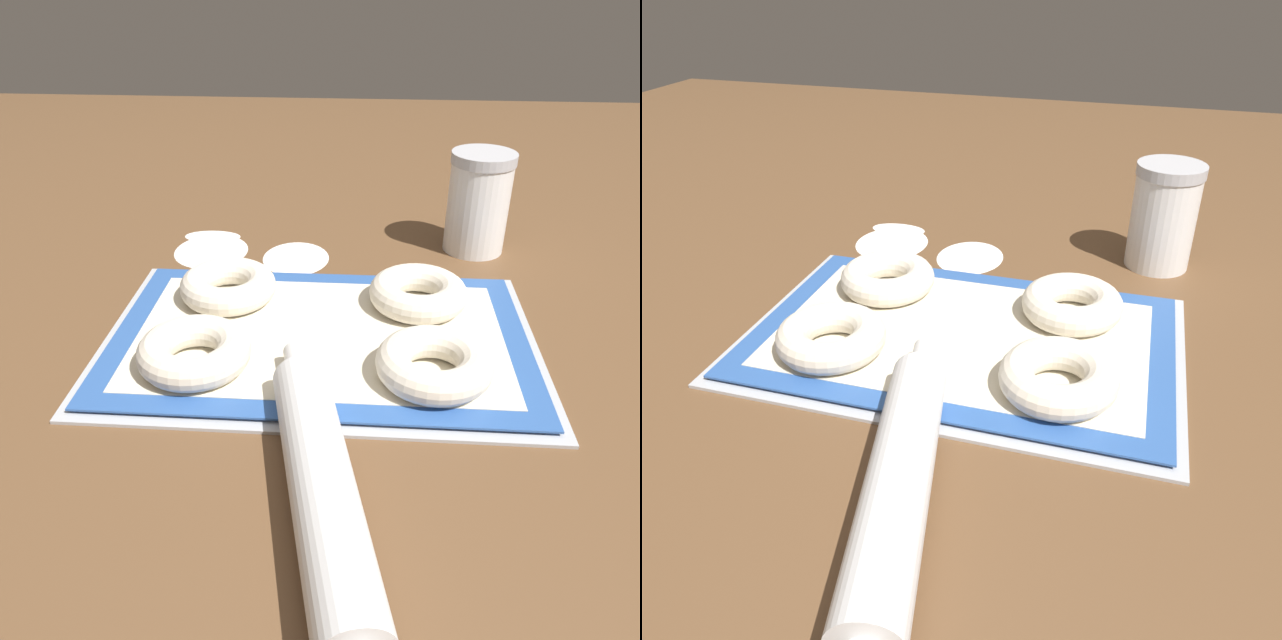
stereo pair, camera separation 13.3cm
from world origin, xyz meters
TOP-DOWN VIEW (x-y plane):
  - ground_plane at (0.00, 0.00)m, footprint 2.80×2.80m
  - baking_tray at (0.01, 0.01)m, footprint 0.52×0.34m
  - baking_mat at (0.01, 0.01)m, footprint 0.49×0.32m
  - bagel_front_left at (-0.12, -0.06)m, footprint 0.13×0.13m
  - bagel_front_right at (0.14, -0.07)m, footprint 0.13×0.13m
  - bagel_back_left at (-0.12, 0.09)m, footprint 0.13×0.13m
  - bagel_back_right at (0.13, 0.09)m, footprint 0.13×0.13m
  - flour_canister at (0.23, 0.30)m, footprint 0.10×0.10m
  - rolling_pin at (0.03, -0.25)m, footprint 0.12×0.39m
  - flour_patch_near at (-0.19, 0.31)m, footprint 0.09×0.05m
  - flour_patch_far at (-0.18, 0.26)m, footprint 0.11×0.13m
  - flour_patch_side at (-0.04, 0.24)m, footprint 0.10×0.12m

SIDE VIEW (x-z plane):
  - ground_plane at x=0.00m, z-range 0.00..0.00m
  - flour_patch_far at x=-0.18m, z-range 0.00..0.00m
  - flour_patch_near at x=-0.19m, z-range 0.00..0.00m
  - flour_patch_side at x=-0.04m, z-range 0.00..0.00m
  - baking_tray at x=0.01m, z-range 0.00..0.01m
  - baking_mat at x=0.01m, z-range 0.01..0.01m
  - rolling_pin at x=0.03m, z-range 0.00..0.06m
  - bagel_front_left at x=-0.12m, z-range 0.01..0.05m
  - bagel_front_right at x=0.14m, z-range 0.01..0.05m
  - bagel_back_left at x=-0.12m, z-range 0.01..0.05m
  - bagel_back_right at x=0.13m, z-range 0.01..0.05m
  - flour_canister at x=0.23m, z-range 0.00..0.15m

